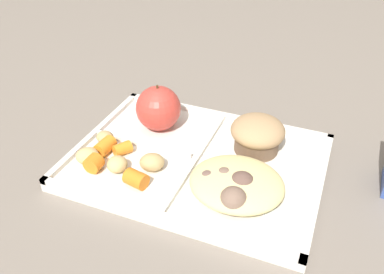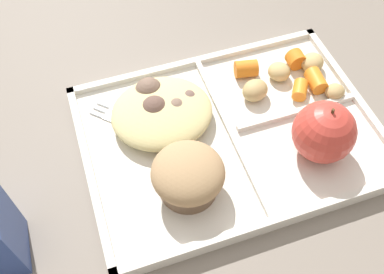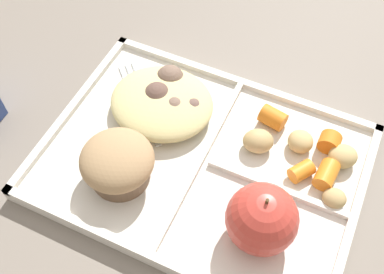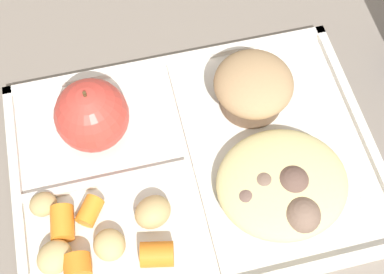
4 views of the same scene
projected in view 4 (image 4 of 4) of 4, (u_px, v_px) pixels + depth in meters
The scene contains 18 objects.
ground at pixel (195, 169), 0.58m from camera, with size 6.00×6.00×0.00m, color slate.
lunch_tray at pixel (195, 166), 0.57m from camera, with size 0.39×0.28×0.02m.
green_apple at pixel (92, 115), 0.55m from camera, with size 0.08×0.08×0.08m.
bran_muffin at pixel (253, 87), 0.58m from camera, with size 0.09×0.09×0.06m.
carrot_slice_back at pixel (157, 254), 0.51m from camera, with size 0.02×0.02×0.03m, color orange.
carrot_slice_near_corner at pixel (62, 223), 0.53m from camera, with size 0.02×0.02×0.03m, color orange.
carrot_slice_small at pixel (77, 265), 0.50m from camera, with size 0.03×0.03×0.02m, color orange.
carrot_slice_large at pixel (90, 211), 0.53m from camera, with size 0.02×0.02×0.03m, color orange.
potato_chunk_golden at pixel (153, 212), 0.53m from camera, with size 0.04×0.03×0.03m, color tan.
potato_chunk_small at pixel (109, 245), 0.52m from camera, with size 0.03×0.03×0.02m, color tan.
potato_chunk_large at pixel (43, 204), 0.54m from camera, with size 0.03×0.03×0.02m, color tan.
potato_chunk_wedge at pixel (55, 257), 0.51m from camera, with size 0.03×0.04×0.03m, color tan.
egg_noodle_pile at pixel (282, 183), 0.54m from camera, with size 0.14×0.12×0.03m, color #D6C684.
meatball_front at pixel (301, 216), 0.52m from camera, with size 0.04×0.04×0.04m, color #755B4C.
meatball_center at pixel (247, 200), 0.53m from camera, with size 0.03×0.03×0.03m, color brown.
meatball_side at pixel (292, 184), 0.54m from camera, with size 0.04×0.04×0.04m, color brown.
meatball_back at pixel (264, 185), 0.54m from camera, with size 0.03×0.03×0.03m, color #755B4C.
plastic_fork at pixel (320, 188), 0.55m from camera, with size 0.12×0.11×0.00m.
Camera 4 is at (-0.06, -0.23, 0.53)m, focal length 49.57 mm.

